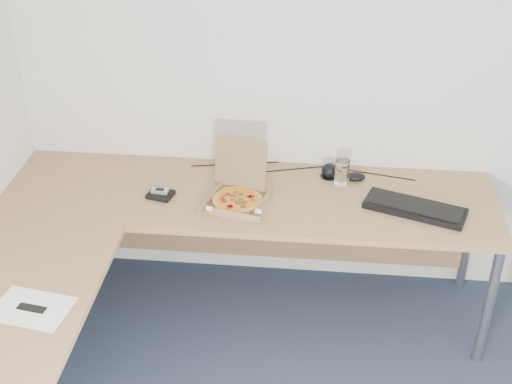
# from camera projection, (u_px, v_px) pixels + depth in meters

# --- Properties ---
(room_shell) EXTENTS (3.50, 3.50, 2.50)m
(room_shell) POSITION_uv_depth(u_px,v_px,m) (365.00, 303.00, 2.05)
(room_shell) COLOR silver
(room_shell) RESTS_ON ground
(desk) EXTENTS (2.50, 2.20, 0.73)m
(desk) POSITION_uv_depth(u_px,v_px,m) (169.00, 244.00, 3.23)
(desk) COLOR #A97A4F
(desk) RESTS_ON ground
(pizza_box) EXTENTS (0.27, 0.32, 0.28)m
(pizza_box) POSITION_uv_depth(u_px,v_px,m) (238.00, 196.00, 3.47)
(pizza_box) COLOR #9C794B
(pizza_box) RESTS_ON desk
(drinking_glass) EXTENTS (0.08, 0.08, 0.13)m
(drinking_glass) POSITION_uv_depth(u_px,v_px,m) (342.00, 172.00, 3.61)
(drinking_glass) COLOR white
(drinking_glass) RESTS_ON desk
(keyboard) EXTENTS (0.51, 0.32, 0.03)m
(keyboard) POSITION_uv_depth(u_px,v_px,m) (415.00, 208.00, 3.41)
(keyboard) COLOR black
(keyboard) RESTS_ON desk
(mouse) EXTENTS (0.11, 0.08, 0.04)m
(mouse) POSITION_uv_depth(u_px,v_px,m) (355.00, 177.00, 3.66)
(mouse) COLOR black
(mouse) RESTS_ON desk
(wallet) EXTENTS (0.14, 0.13, 0.02)m
(wallet) POSITION_uv_depth(u_px,v_px,m) (161.00, 195.00, 3.53)
(wallet) COLOR black
(wallet) RESTS_ON desk
(phone) EXTENTS (0.09, 0.05, 0.02)m
(phone) POSITION_uv_depth(u_px,v_px,m) (160.00, 191.00, 3.52)
(phone) COLOR #B2B5BA
(phone) RESTS_ON wallet
(paper_sheet) EXTENTS (0.34, 0.26, 0.00)m
(paper_sheet) POSITION_uv_depth(u_px,v_px,m) (32.00, 308.00, 2.81)
(paper_sheet) COLOR white
(paper_sheet) RESTS_ON desk
(dome_speaker) EXTENTS (0.10, 0.10, 0.08)m
(dome_speaker) POSITION_uv_depth(u_px,v_px,m) (330.00, 170.00, 3.68)
(dome_speaker) COLOR black
(dome_speaker) RESTS_ON desk
(cable_bundle) EXTENTS (0.58, 0.12, 0.01)m
(cable_bundle) POSITION_uv_depth(u_px,v_px,m) (297.00, 169.00, 3.76)
(cable_bundle) COLOR black
(cable_bundle) RESTS_ON desk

